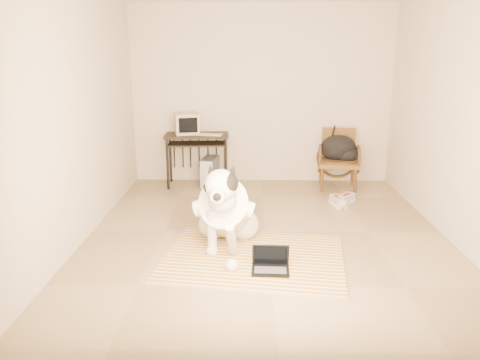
{
  "coord_description": "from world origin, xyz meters",
  "views": [
    {
      "loc": [
        -0.22,
        -5.04,
        1.98
      ],
      "look_at": [
        -0.29,
        -0.46,
        0.74
      ],
      "focal_mm": 35.0,
      "sensor_mm": 36.0,
      "label": 1
    }
  ],
  "objects_px": {
    "dog": "(226,211)",
    "computer_desk": "(197,142)",
    "crt_monitor": "(187,124)",
    "laptop": "(270,264)",
    "pc_tower": "(210,172)",
    "rattan_chair": "(338,159)",
    "backpack": "(340,149)"
  },
  "relations": [
    {
      "from": "crt_monitor",
      "to": "rattan_chair",
      "type": "xyz_separation_m",
      "value": [
        2.29,
        -0.13,
        -0.51
      ]
    },
    {
      "from": "laptop",
      "to": "pc_tower",
      "type": "xyz_separation_m",
      "value": [
        -0.79,
        2.94,
        0.14
      ]
    },
    {
      "from": "dog",
      "to": "crt_monitor",
      "type": "bearing_deg",
      "value": 106.09
    },
    {
      "from": "crt_monitor",
      "to": "laptop",
      "type": "bearing_deg",
      "value": -69.36
    },
    {
      "from": "dog",
      "to": "backpack",
      "type": "height_order",
      "value": "dog"
    },
    {
      "from": "laptop",
      "to": "computer_desk",
      "type": "xyz_separation_m",
      "value": [
        -0.99,
        2.97,
        0.6
      ]
    },
    {
      "from": "computer_desk",
      "to": "crt_monitor",
      "type": "relative_size",
      "value": 2.34
    },
    {
      "from": "backpack",
      "to": "computer_desk",
      "type": "bearing_deg",
      "value": 177.87
    },
    {
      "from": "laptop",
      "to": "crt_monitor",
      "type": "bearing_deg",
      "value": 110.64
    },
    {
      "from": "computer_desk",
      "to": "backpack",
      "type": "relative_size",
      "value": 1.79
    },
    {
      "from": "rattan_chair",
      "to": "dog",
      "type": "bearing_deg",
      "value": -124.9
    },
    {
      "from": "backpack",
      "to": "pc_tower",
      "type": "bearing_deg",
      "value": 178.63
    },
    {
      "from": "dog",
      "to": "crt_monitor",
      "type": "relative_size",
      "value": 3.32
    },
    {
      "from": "pc_tower",
      "to": "rattan_chair",
      "type": "xyz_separation_m",
      "value": [
        1.94,
        -0.05,
        0.22
      ]
    },
    {
      "from": "rattan_chair",
      "to": "backpack",
      "type": "height_order",
      "value": "rattan_chair"
    },
    {
      "from": "computer_desk",
      "to": "pc_tower",
      "type": "bearing_deg",
      "value": -9.66
    },
    {
      "from": "laptop",
      "to": "rattan_chair",
      "type": "height_order",
      "value": "rattan_chair"
    },
    {
      "from": "computer_desk",
      "to": "rattan_chair",
      "type": "bearing_deg",
      "value": -2.35
    },
    {
      "from": "laptop",
      "to": "pc_tower",
      "type": "height_order",
      "value": "pc_tower"
    },
    {
      "from": "dog",
      "to": "computer_desk",
      "type": "relative_size",
      "value": 1.42
    },
    {
      "from": "computer_desk",
      "to": "crt_monitor",
      "type": "xyz_separation_m",
      "value": [
        -0.15,
        0.04,
        0.27
      ]
    },
    {
      "from": "dog",
      "to": "computer_desk",
      "type": "bearing_deg",
      "value": 102.96
    },
    {
      "from": "dog",
      "to": "pc_tower",
      "type": "bearing_deg",
      "value": 98.54
    },
    {
      "from": "computer_desk",
      "to": "crt_monitor",
      "type": "distance_m",
      "value": 0.31
    },
    {
      "from": "laptop",
      "to": "dog",
      "type": "bearing_deg",
      "value": 126.12
    },
    {
      "from": "backpack",
      "to": "laptop",
      "type": "bearing_deg",
      "value": -112.02
    },
    {
      "from": "pc_tower",
      "to": "rattan_chair",
      "type": "distance_m",
      "value": 1.96
    },
    {
      "from": "dog",
      "to": "laptop",
      "type": "bearing_deg",
      "value": -53.88
    },
    {
      "from": "computer_desk",
      "to": "laptop",
      "type": "bearing_deg",
      "value": -71.66
    },
    {
      "from": "dog",
      "to": "crt_monitor",
      "type": "distance_m",
      "value": 2.57
    },
    {
      "from": "dog",
      "to": "pc_tower",
      "type": "relative_size",
      "value": 2.8
    },
    {
      "from": "dog",
      "to": "backpack",
      "type": "distance_m",
      "value": 2.81
    }
  ]
}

